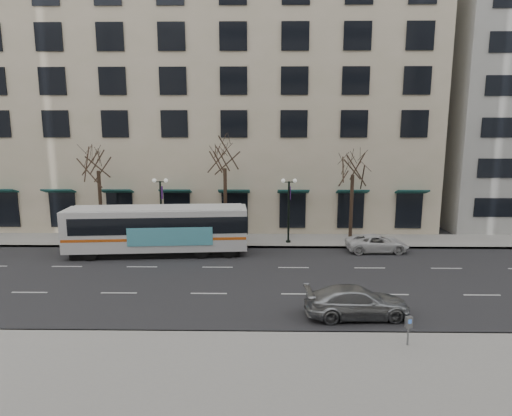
{
  "coord_description": "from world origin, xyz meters",
  "views": [
    {
      "loc": [
        2.96,
        -24.64,
        8.89
      ],
      "look_at": [
        2.54,
        2.18,
        4.0
      ],
      "focal_mm": 30.0,
      "sensor_mm": 36.0,
      "label": 1
    }
  ],
  "objects_px": {
    "tree_far_left": "(98,159)",
    "tree_far_mid": "(225,156)",
    "silver_car": "(357,302)",
    "white_pickup": "(377,243)",
    "city_bus": "(159,229)",
    "tree_far_right": "(353,162)",
    "lamp_post_left": "(161,207)",
    "lamp_post_right": "(289,208)",
    "pay_station": "(409,325)"
  },
  "relations": [
    {
      "from": "tree_far_mid",
      "to": "city_bus",
      "type": "height_order",
      "value": "tree_far_mid"
    },
    {
      "from": "pay_station",
      "to": "white_pickup",
      "type": "bearing_deg",
      "value": 70.63
    },
    {
      "from": "silver_car",
      "to": "pay_station",
      "type": "distance_m",
      "value": 3.42
    },
    {
      "from": "lamp_post_right",
      "to": "white_pickup",
      "type": "height_order",
      "value": "lamp_post_right"
    },
    {
      "from": "city_bus",
      "to": "tree_far_right",
      "type": "bearing_deg",
      "value": 8.95
    },
    {
      "from": "tree_far_left",
      "to": "silver_car",
      "type": "height_order",
      "value": "tree_far_left"
    },
    {
      "from": "tree_far_right",
      "to": "city_bus",
      "type": "height_order",
      "value": "tree_far_right"
    },
    {
      "from": "tree_far_right",
      "to": "lamp_post_left",
      "type": "bearing_deg",
      "value": -177.71
    },
    {
      "from": "tree_far_right",
      "to": "silver_car",
      "type": "height_order",
      "value": "tree_far_right"
    },
    {
      "from": "white_pickup",
      "to": "pay_station",
      "type": "relative_size",
      "value": 3.67
    },
    {
      "from": "tree_far_left",
      "to": "silver_car",
      "type": "bearing_deg",
      "value": -38.41
    },
    {
      "from": "city_bus",
      "to": "white_pickup",
      "type": "height_order",
      "value": "city_bus"
    },
    {
      "from": "city_bus",
      "to": "white_pickup",
      "type": "distance_m",
      "value": 16.07
    },
    {
      "from": "tree_far_left",
      "to": "pay_station",
      "type": "relative_size",
      "value": 6.71
    },
    {
      "from": "silver_car",
      "to": "tree_far_right",
      "type": "bearing_deg",
      "value": -13.41
    },
    {
      "from": "tree_far_left",
      "to": "tree_far_mid",
      "type": "xyz_separation_m",
      "value": [
        10.0,
        0.0,
        0.21
      ]
    },
    {
      "from": "lamp_post_right",
      "to": "silver_car",
      "type": "xyz_separation_m",
      "value": [
        2.52,
        -13.3,
        -2.21
      ]
    },
    {
      "from": "tree_far_right",
      "to": "white_pickup",
      "type": "distance_m",
      "value": 6.51
    },
    {
      "from": "silver_car",
      "to": "lamp_post_left",
      "type": "bearing_deg",
      "value": 39.95
    },
    {
      "from": "silver_car",
      "to": "white_pickup",
      "type": "xyz_separation_m",
      "value": [
        3.94,
        11.3,
        -0.1
      ]
    },
    {
      "from": "lamp_post_right",
      "to": "tree_far_mid",
      "type": "bearing_deg",
      "value": 173.17
    },
    {
      "from": "lamp_post_left",
      "to": "white_pickup",
      "type": "bearing_deg",
      "value": -6.93
    },
    {
      "from": "tree_far_mid",
      "to": "lamp_post_right",
      "type": "bearing_deg",
      "value": -6.83
    },
    {
      "from": "lamp_post_left",
      "to": "city_bus",
      "type": "height_order",
      "value": "lamp_post_left"
    },
    {
      "from": "tree_far_mid",
      "to": "pay_station",
      "type": "distance_m",
      "value": 20.08
    },
    {
      "from": "tree_far_mid",
      "to": "city_bus",
      "type": "bearing_deg",
      "value": -141.65
    },
    {
      "from": "lamp_post_left",
      "to": "white_pickup",
      "type": "relative_size",
      "value": 1.14
    },
    {
      "from": "white_pickup",
      "to": "tree_far_right",
      "type": "bearing_deg",
      "value": 27.77
    },
    {
      "from": "tree_far_mid",
      "to": "white_pickup",
      "type": "distance_m",
      "value": 13.33
    },
    {
      "from": "tree_far_right",
      "to": "silver_car",
      "type": "relative_size",
      "value": 1.6
    },
    {
      "from": "lamp_post_right",
      "to": "white_pickup",
      "type": "distance_m",
      "value": 7.15
    },
    {
      "from": "tree_far_mid",
      "to": "silver_car",
      "type": "distance_m",
      "value": 16.97
    },
    {
      "from": "lamp_post_left",
      "to": "pay_station",
      "type": "relative_size",
      "value": 4.19
    },
    {
      "from": "tree_far_mid",
      "to": "city_bus",
      "type": "relative_size",
      "value": 0.66
    },
    {
      "from": "tree_far_left",
      "to": "city_bus",
      "type": "bearing_deg",
      "value": -33.1
    },
    {
      "from": "pay_station",
      "to": "city_bus",
      "type": "bearing_deg",
      "value": 125.68
    },
    {
      "from": "lamp_post_left",
      "to": "silver_car",
      "type": "height_order",
      "value": "lamp_post_left"
    },
    {
      "from": "lamp_post_left",
      "to": "city_bus",
      "type": "bearing_deg",
      "value": -80.95
    },
    {
      "from": "tree_far_right",
      "to": "tree_far_left",
      "type": "bearing_deg",
      "value": 180.0
    },
    {
      "from": "lamp_post_right",
      "to": "silver_car",
      "type": "distance_m",
      "value": 13.71
    },
    {
      "from": "lamp_post_left",
      "to": "white_pickup",
      "type": "distance_m",
      "value": 16.74
    },
    {
      "from": "tree_far_mid",
      "to": "city_bus",
      "type": "distance_m",
      "value": 7.63
    },
    {
      "from": "lamp_post_right",
      "to": "pay_station",
      "type": "relative_size",
      "value": 4.19
    },
    {
      "from": "city_bus",
      "to": "tree_far_left",
      "type": "bearing_deg",
      "value": 142.02
    },
    {
      "from": "city_bus",
      "to": "silver_car",
      "type": "height_order",
      "value": "city_bus"
    },
    {
      "from": "lamp_post_left",
      "to": "pay_station",
      "type": "height_order",
      "value": "lamp_post_left"
    },
    {
      "from": "silver_car",
      "to": "pay_station",
      "type": "xyz_separation_m",
      "value": [
        1.43,
        -3.08,
        0.32
      ]
    },
    {
      "from": "tree_far_left",
      "to": "white_pickup",
      "type": "xyz_separation_m",
      "value": [
        21.47,
        -2.6,
        -6.07
      ]
    },
    {
      "from": "tree_far_left",
      "to": "pay_station",
      "type": "xyz_separation_m",
      "value": [
        18.96,
        -16.98,
        -5.65
      ]
    },
    {
      "from": "tree_far_mid",
      "to": "silver_car",
      "type": "relative_size",
      "value": 1.69
    }
  ]
}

